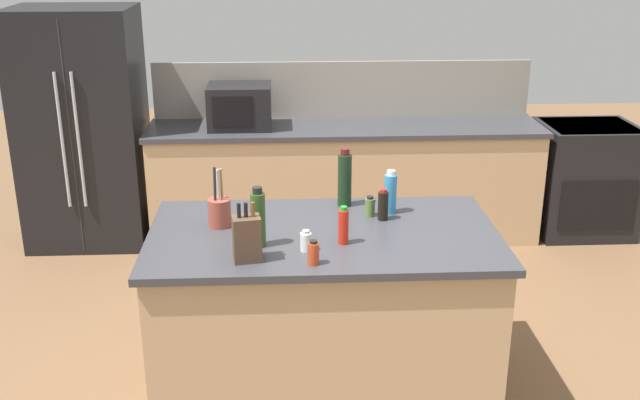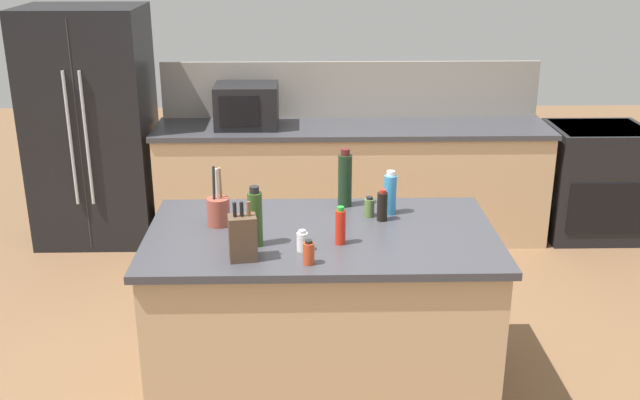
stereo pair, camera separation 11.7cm
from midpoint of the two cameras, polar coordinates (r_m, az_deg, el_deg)
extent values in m
plane|color=brown|center=(4.32, -0.55, -14.05)|extent=(14.00, 14.00, 0.00)
cube|color=tan|center=(6.12, 1.36, 1.22)|extent=(3.11, 0.62, 0.90)
cube|color=#38383D|center=(5.99, 1.40, 5.48)|extent=(3.15, 0.66, 0.04)
cube|color=gray|center=(6.24, 1.20, 8.43)|extent=(3.11, 0.03, 0.46)
cube|color=tan|center=(4.09, -0.57, -8.82)|extent=(1.75, 0.96, 0.90)
cube|color=#38383D|center=(3.89, -0.59, -2.74)|extent=(1.81, 1.02, 0.04)
cube|color=black|center=(6.23, -18.12, 5.21)|extent=(0.93, 0.72, 1.87)
cube|color=#2D2D2D|center=(5.90, -18.98, 4.31)|extent=(0.01, 0.00, 1.78)
cylinder|color=#ADB2B7|center=(5.90, -19.58, 4.23)|extent=(0.02, 0.02, 1.03)
cylinder|color=#ADB2B7|center=(5.86, -18.46, 4.28)|extent=(0.02, 0.02, 1.03)
cube|color=black|center=(6.57, 18.98, 1.52)|extent=(0.76, 0.64, 0.92)
cube|color=black|center=(6.33, 19.91, -0.40)|extent=(0.61, 0.01, 0.41)
cube|color=black|center=(6.45, 19.43, 5.31)|extent=(0.68, 0.58, 0.02)
cube|color=black|center=(5.94, -6.71, 7.10)|extent=(0.49, 0.38, 0.34)
cube|color=black|center=(5.75, -7.26, 6.66)|extent=(0.30, 0.01, 0.24)
cube|color=#4C3828|center=(3.54, -6.54, -2.96)|extent=(0.14, 0.12, 0.22)
cylinder|color=black|center=(3.48, -7.16, -0.80)|extent=(0.02, 0.02, 0.07)
cylinder|color=black|center=(3.48, -6.63, -0.76)|extent=(0.02, 0.02, 0.07)
cylinder|color=brown|center=(3.49, -6.10, -0.72)|extent=(0.02, 0.02, 0.07)
cylinder|color=brown|center=(3.97, -8.50, -0.96)|extent=(0.12, 0.12, 0.15)
cylinder|color=olive|center=(3.93, -8.38, 1.20)|extent=(0.01, 0.05, 0.18)
cylinder|color=black|center=(3.93, -8.87, 1.17)|extent=(0.01, 0.05, 0.18)
cylinder|color=#B2B2B7|center=(3.91, -8.60, 1.08)|extent=(0.01, 0.03, 0.18)
cylinder|color=#567038|center=(4.08, 3.00, -0.56)|extent=(0.06, 0.06, 0.10)
cylinder|color=black|center=(4.06, 3.02, 0.19)|extent=(0.04, 0.04, 0.02)
cylinder|color=black|center=(4.02, 4.00, -0.46)|extent=(0.06, 0.06, 0.16)
cylinder|color=#B22319|center=(4.00, 4.03, 0.71)|extent=(0.04, 0.04, 0.02)
cylinder|color=silver|center=(3.64, -2.00, -3.22)|extent=(0.06, 0.06, 0.09)
cylinder|color=#B2B2B7|center=(3.62, -2.02, -2.44)|extent=(0.04, 0.04, 0.02)
cylinder|color=#B73D1E|center=(3.50, -1.46, -4.12)|extent=(0.05, 0.05, 0.11)
cylinder|color=black|center=(3.47, -1.47, -3.21)|extent=(0.03, 0.03, 0.02)
cylinder|color=red|center=(3.71, 0.89, -2.08)|extent=(0.05, 0.05, 0.18)
cylinder|color=green|center=(3.67, 0.90, -0.65)|extent=(0.03, 0.03, 0.02)
cylinder|color=#3384BC|center=(4.11, 4.57, 0.45)|extent=(0.07, 0.07, 0.22)
cylinder|color=white|center=(4.07, 4.62, 2.08)|extent=(0.04, 0.04, 0.03)
cylinder|color=black|center=(4.20, 1.10, 1.50)|extent=(0.08, 0.08, 0.30)
cylinder|color=#4C1919|center=(4.15, 1.11, 3.69)|extent=(0.05, 0.05, 0.04)
cylinder|color=#2D4C1E|center=(3.68, -5.64, -1.52)|extent=(0.07, 0.07, 0.27)
cylinder|color=black|center=(3.63, -5.72, 0.74)|extent=(0.05, 0.05, 0.03)
camera|label=1|loc=(0.06, -90.80, -0.29)|focal=42.00mm
camera|label=2|loc=(0.06, 89.20, 0.29)|focal=42.00mm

